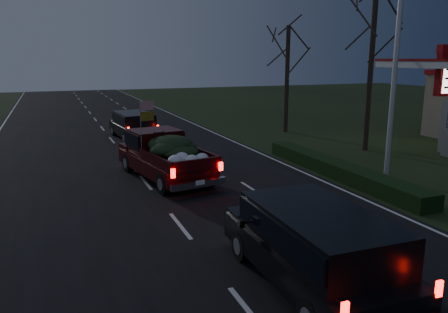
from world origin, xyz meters
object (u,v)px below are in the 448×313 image
object	(u,v)px
pickup_truck	(164,153)
rear_suv	(315,241)
light_pole	(397,43)
lead_suv	(133,123)

from	to	relation	value
pickup_truck	rear_suv	world-z (taller)	pickup_truck
light_pole	lead_suv	distance (m)	16.05
pickup_truck	light_pole	bearing A→B (deg)	-30.96
pickup_truck	lead_suv	world-z (taller)	pickup_truck
light_pole	pickup_truck	world-z (taller)	light_pole
light_pole	pickup_truck	bearing A→B (deg)	158.72
lead_suv	rear_suv	size ratio (longest dim) A/B	0.93
pickup_truck	rear_suv	distance (m)	9.92
pickup_truck	lead_suv	distance (m)	9.76
lead_suv	light_pole	bearing A→B (deg)	-63.15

